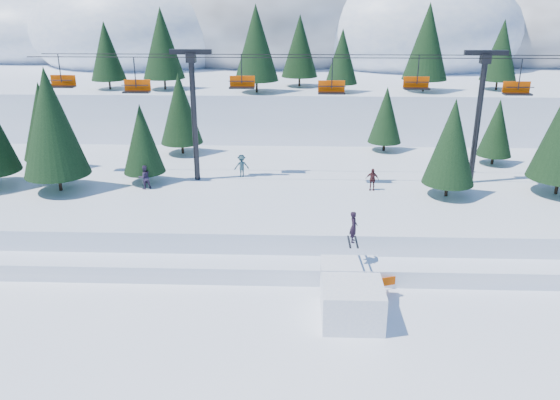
{
  "coord_description": "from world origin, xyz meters",
  "views": [
    {
      "loc": [
        -0.77,
        -24.07,
        16.27
      ],
      "look_at": [
        -1.84,
        6.0,
        5.2
      ],
      "focal_mm": 35.0,
      "sensor_mm": 36.0,
      "label": 1
    }
  ],
  "objects_px": {
    "jump_kicker": "(351,296)",
    "chairlift": "(320,96)",
    "banner_far": "(452,274)",
    "banner_near": "(384,282)"
  },
  "relations": [
    {
      "from": "banner_near",
      "to": "banner_far",
      "type": "distance_m",
      "value": 4.47
    },
    {
      "from": "jump_kicker",
      "to": "chairlift",
      "type": "height_order",
      "value": "chairlift"
    },
    {
      "from": "chairlift",
      "to": "banner_near",
      "type": "xyz_separation_m",
      "value": [
        3.54,
        -13.28,
        -8.78
      ]
    },
    {
      "from": "jump_kicker",
      "to": "banner_near",
      "type": "relative_size",
      "value": 2.05
    },
    {
      "from": "jump_kicker",
      "to": "chairlift",
      "type": "distance_m",
      "value": 18.1
    },
    {
      "from": "chairlift",
      "to": "banner_near",
      "type": "bearing_deg",
      "value": -75.07
    },
    {
      "from": "banner_far",
      "to": "banner_near",
      "type": "bearing_deg",
      "value": -164.81
    },
    {
      "from": "jump_kicker",
      "to": "chairlift",
      "type": "bearing_deg",
      "value": 94.73
    },
    {
      "from": "banner_near",
      "to": "jump_kicker",
      "type": "bearing_deg",
      "value": -127.71
    },
    {
      "from": "banner_near",
      "to": "banner_far",
      "type": "height_order",
      "value": "same"
    }
  ]
}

